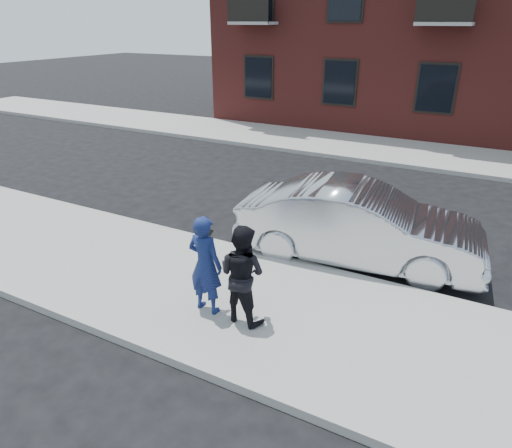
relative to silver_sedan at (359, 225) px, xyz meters
The scene contains 8 objects.
ground 2.55m from the silver_sedan, 98.40° to the right, with size 100.00×100.00×0.00m, color black.
near_sidewalk 2.76m from the silver_sedan, 97.62° to the right, with size 50.00×3.50×0.15m, color gray.
near_curb 1.17m from the silver_sedan, 112.74° to the right, with size 50.00×0.10×0.15m, color #999691.
far_sidewalk 8.89m from the silver_sedan, 92.29° to the left, with size 50.00×3.50×0.15m, color gray.
far_curb 7.10m from the silver_sedan, 92.87° to the left, with size 50.00×0.10×0.15m, color #999691.
silver_sedan is the anchor object (origin of this frame).
man_hoodie 3.52m from the silver_sedan, 117.35° to the right, with size 0.64×0.51×1.69m.
man_peacoat 3.21m from the silver_sedan, 107.59° to the right, with size 0.86×0.71×1.64m.
Camera 1 is at (2.46, -5.99, 4.59)m, focal length 32.00 mm.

